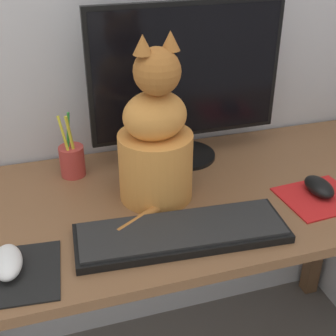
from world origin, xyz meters
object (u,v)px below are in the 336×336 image
Objects in this scene: computer_mouse_right at (319,187)px; cat at (156,142)px; monitor at (187,80)px; keyboard at (182,232)px; computer_mouse_left at (7,262)px; pen_cup at (72,160)px.

computer_mouse_right is 0.24× the size of cat.
monitor is at bearing 131.76° from computer_mouse_right.
keyboard is (-0.12, -0.34, -0.22)m from monitor.
computer_mouse_left is (-0.36, -0.00, 0.01)m from keyboard.
monitor is at bearing 1.40° from pen_cup.
keyboard is at bearing -110.05° from monitor.
computer_mouse_right is at bearing -48.24° from monitor.
pen_cup is at bearing 154.19° from computer_mouse_right.
computer_mouse_left is 0.73m from computer_mouse_right.
computer_mouse_left is 0.41m from cat.
pen_cup is at bearing -178.60° from monitor.
computer_mouse_right is (0.37, 0.06, 0.01)m from keyboard.
computer_mouse_left is 1.07× the size of computer_mouse_right.
keyboard is 2.69× the size of pen_cup.
monitor is 0.42m from keyboard.
monitor is 0.23m from cat.
keyboard is 1.17× the size of cat.
computer_mouse_right is at bearing -25.81° from pen_cup.
computer_mouse_left is 0.26× the size of cat.
cat is (-0.38, 0.11, 0.13)m from computer_mouse_right.
keyboard is at bearing 0.51° from computer_mouse_left.
computer_mouse_right is 0.63m from pen_cup.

